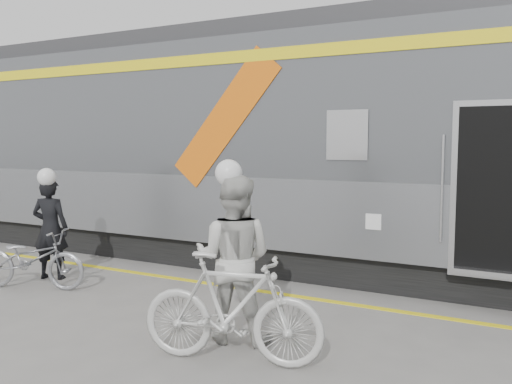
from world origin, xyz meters
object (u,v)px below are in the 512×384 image
Objects in this scene: man at (50,229)px; bicycle_right at (232,308)px; bicycle_left at (31,259)px; woman at (234,258)px.

man is 4.43m from bicycle_right.
man is 0.69m from bicycle_left.
man reaches higher than bicycle_left.
woman reaches higher than bicycle_right.
man is 3.98m from woman.
bicycle_right is (0.30, -0.55, -0.36)m from woman.
woman is 0.99× the size of bicycle_right.
bicycle_right is at bearing 141.63° from man.
man is at bearing -26.85° from woman.
bicycle_right is (3.97, -0.92, 0.11)m from bicycle_left.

